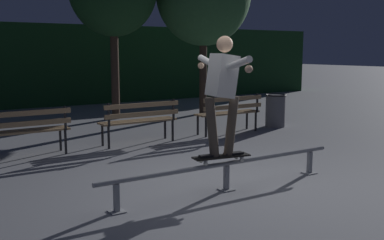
{
  "coord_description": "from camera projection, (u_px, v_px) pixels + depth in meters",
  "views": [
    {
      "loc": [
        -3.45,
        -4.87,
        1.84
      ],
      "look_at": [
        -0.04,
        0.59,
        0.85
      ],
      "focal_mm": 41.72,
      "sensor_mm": 36.0,
      "label": 1
    }
  ],
  "objects": [
    {
      "name": "ground_plane",
      "position": [
        217.0,
        186.0,
        6.16
      ],
      "size": [
        90.0,
        90.0,
        0.0
      ],
      "primitive_type": "plane",
      "color": "slate"
    },
    {
      "name": "hedge_backdrop",
      "position": [
        33.0,
        65.0,
        14.96
      ],
      "size": [
        24.0,
        1.2,
        2.75
      ],
      "primitive_type": "cube",
      "color": "#193D1E",
      "rests_on": "ground"
    },
    {
      "name": "grind_rail",
      "position": [
        226.0,
        168.0,
        5.94
      ],
      "size": [
        3.69,
        0.18,
        0.39
      ],
      "color": "gray",
      "rests_on": "ground"
    },
    {
      "name": "skateboard",
      "position": [
        221.0,
        157.0,
        5.87
      ],
      "size": [
        0.8,
        0.32,
        0.09
      ],
      "color": "black",
      "rests_on": "grind_rail"
    },
    {
      "name": "skateboarder",
      "position": [
        222.0,
        86.0,
        5.73
      ],
      "size": [
        0.63,
        1.39,
        1.56
      ],
      "color": "black",
      "rests_on": "skateboard"
    },
    {
      "name": "park_bench_leftmost",
      "position": [
        23.0,
        128.0,
        7.7
      ],
      "size": [
        1.61,
        0.43,
        0.88
      ],
      "color": "black",
      "rests_on": "ground"
    },
    {
      "name": "park_bench_left_center",
      "position": [
        140.0,
        118.0,
        8.86
      ],
      "size": [
        1.61,
        0.43,
        0.88
      ],
      "color": "black",
      "rests_on": "ground"
    },
    {
      "name": "park_bench_right_center",
      "position": [
        230.0,
        110.0,
        10.03
      ],
      "size": [
        1.61,
        0.43,
        0.88
      ],
      "color": "black",
      "rests_on": "ground"
    },
    {
      "name": "trash_can",
      "position": [
        275.0,
        110.0,
        10.96
      ],
      "size": [
        0.52,
        0.52,
        0.8
      ],
      "color": "slate",
      "rests_on": "ground"
    }
  ]
}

